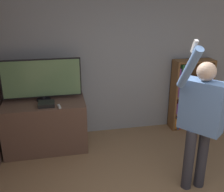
% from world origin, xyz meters
% --- Properties ---
extents(wall_back, '(6.13, 0.06, 2.70)m').
position_xyz_m(wall_back, '(0.00, 2.77, 1.35)').
color(wall_back, '#9EA3A8').
rests_on(wall_back, ground_plane).
extents(tv_ledge, '(1.28, 0.70, 0.80)m').
position_xyz_m(tv_ledge, '(-1.39, 2.35, 0.40)').
color(tv_ledge, brown).
rests_on(tv_ledge, ground_plane).
extents(television, '(1.21, 0.22, 0.67)m').
position_xyz_m(television, '(-1.39, 2.43, 1.15)').
color(television, black).
rests_on(television, tv_ledge).
extents(game_console, '(0.24, 0.22, 0.06)m').
position_xyz_m(game_console, '(-1.34, 2.19, 0.83)').
color(game_console, black).
rests_on(game_console, tv_ledge).
extents(remote_loose, '(0.06, 0.14, 0.02)m').
position_xyz_m(remote_loose, '(-1.15, 2.09, 0.81)').
color(remote_loose, white).
rests_on(remote_loose, tv_ledge).
extents(bookshelf, '(0.73, 0.28, 1.31)m').
position_xyz_m(bookshelf, '(1.18, 2.59, 0.66)').
color(bookshelf, brown).
rests_on(bookshelf, ground_plane).
extents(person, '(0.64, 0.58, 1.94)m').
position_xyz_m(person, '(0.49, 0.95, 1.02)').
color(person, '#383842').
rests_on(person, ground_plane).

